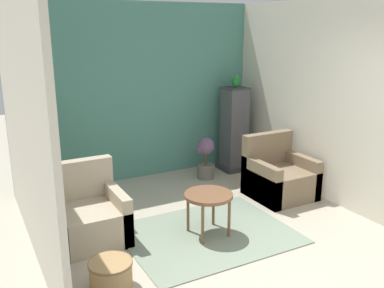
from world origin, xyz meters
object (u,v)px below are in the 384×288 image
object	(u,v)px
armchair_left	(86,217)
wicker_basket	(111,274)
coffee_table	(208,198)
armchair_right	(279,177)
parrot	(235,81)
birdcage	(234,130)
potted_plant	(206,156)

from	to	relation	value
armchair_left	wicker_basket	size ratio (longest dim) A/B	2.10
wicker_basket	coffee_table	bearing A→B (deg)	19.69
coffee_table	armchair_right	world-z (taller)	armchair_right
armchair_left	wicker_basket	xyz separation A→B (m)	(-0.05, -1.05, -0.14)
armchair_right	parrot	world-z (taller)	parrot
armchair_left	birdcage	world-z (taller)	birdcage
parrot	wicker_basket	distance (m)	4.07
armchair_right	wicker_basket	xyz separation A→B (m)	(-2.89, -1.04, -0.14)
armchair_left	potted_plant	bearing A→B (deg)	27.01
coffee_table	birdcage	distance (m)	2.51
armchair_left	potted_plant	world-z (taller)	armchair_left
armchair_right	potted_plant	world-z (taller)	armchair_right
armchair_left	wicker_basket	world-z (taller)	armchair_left
armchair_left	parrot	size ratio (longest dim) A/B	4.09
coffee_table	birdcage	bearing A→B (deg)	49.41
armchair_right	birdcage	bearing A→B (deg)	85.63
armchair_left	birdcage	bearing A→B (deg)	24.41
potted_plant	wicker_basket	bearing A→B (deg)	-136.46
wicker_basket	armchair_left	bearing A→B (deg)	87.18
armchair_left	parrot	distance (m)	3.46
potted_plant	wicker_basket	world-z (taller)	potted_plant
armchair_left	potted_plant	xyz separation A→B (m)	(2.28, 1.16, 0.10)
armchair_left	birdcage	xyz separation A→B (m)	(2.94, 1.34, 0.41)
potted_plant	wicker_basket	size ratio (longest dim) A/B	1.62
armchair_left	coffee_table	bearing A→B (deg)	-23.20
armchair_left	birdcage	size ratio (longest dim) A/B	0.62
wicker_basket	birdcage	bearing A→B (deg)	38.58
armchair_right	wicker_basket	world-z (taller)	armchair_right
coffee_table	armchair_right	bearing A→B (deg)	20.01
armchair_left	armchair_right	size ratio (longest dim) A/B	1.00
birdcage	parrot	bearing A→B (deg)	90.00
birdcage	wicker_basket	xyz separation A→B (m)	(-2.99, -2.39, -0.55)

